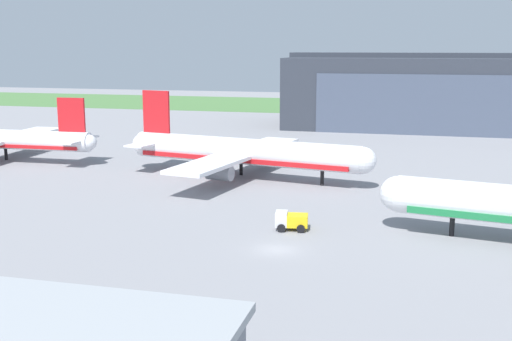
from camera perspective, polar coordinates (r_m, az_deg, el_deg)
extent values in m
plane|color=gray|center=(65.95, 1.90, -7.08)|extent=(440.00, 440.00, 0.00)
cube|color=#4B793F|center=(222.48, 10.93, 5.58)|extent=(440.00, 56.00, 0.08)
cube|color=#2D333D|center=(167.85, 15.94, 6.63)|extent=(75.00, 29.49, 17.57)
cube|color=#424C60|center=(153.14, 16.03, 5.58)|extent=(57.00, 0.30, 14.06)
cube|color=#2D333D|center=(167.45, 16.11, 9.84)|extent=(75.00, 7.08, 1.20)
sphere|color=white|center=(73.75, 12.51, -2.02)|extent=(4.01, 4.01, 4.01)
cylinder|color=black|center=(73.51, 17.06, -4.81)|extent=(0.56, 0.56, 2.07)
cylinder|color=silver|center=(100.09, -1.10, 1.72)|extent=(38.34, 10.95, 4.09)
sphere|color=silver|center=(93.44, 9.50, 0.90)|extent=(3.93, 3.93, 3.93)
sphere|color=silver|center=(109.71, -10.12, 2.38)|extent=(3.19, 3.19, 3.19)
cube|color=red|center=(100.28, -1.10, 1.09)|extent=(35.34, 10.43, 0.72)
cube|color=red|center=(107.31, -8.88, 5.20)|extent=(4.96, 1.29, 6.95)
cube|color=silver|center=(105.87, -10.06, 2.29)|extent=(4.42, 6.26, 0.28)
cube|color=silver|center=(110.89, -8.25, 2.74)|extent=(4.42, 6.26, 0.28)
cube|color=silver|center=(92.23, -4.11, 0.57)|extent=(9.05, 17.57, 0.56)
cube|color=silver|center=(108.99, 0.72, 2.22)|extent=(9.05, 17.57, 0.56)
cylinder|color=gray|center=(93.27, -3.27, -0.19)|extent=(4.23, 2.92, 2.25)
cylinder|color=gray|center=(107.69, 0.82, 1.34)|extent=(4.23, 2.92, 2.25)
cylinder|color=black|center=(95.79, 5.92, -0.68)|extent=(0.56, 0.56, 2.24)
cylinder|color=black|center=(99.44, -2.43, -0.20)|extent=(0.56, 0.56, 2.24)
cylinder|color=black|center=(103.21, -1.34, 0.22)|extent=(0.56, 0.56, 2.24)
sphere|color=silver|center=(114.16, -14.66, 2.45)|extent=(2.70, 2.70, 2.70)
cube|color=red|center=(115.06, -16.13, 4.79)|extent=(5.01, 0.50, 5.88)
cube|color=silver|center=(117.48, -15.07, 2.84)|extent=(3.56, 4.91, 0.28)
cube|color=silver|center=(112.95, -16.32, 2.45)|extent=(3.56, 4.91, 0.28)
cube|color=silver|center=(131.86, -19.80, 3.08)|extent=(6.51, 17.69, 0.56)
cylinder|color=gray|center=(131.30, -20.39, 2.46)|extent=(3.32, 1.97, 1.90)
cylinder|color=black|center=(125.29, -21.39, 1.43)|extent=(0.56, 0.56, 2.41)
cube|color=silver|center=(72.71, 2.28, -4.30)|extent=(1.62, 2.34, 1.60)
cube|color=yellow|center=(72.66, 3.72, -4.45)|extent=(2.60, 2.48, 1.30)
cylinder|color=black|center=(74.05, 2.39, -4.66)|extent=(0.96, 0.39, 0.93)
cylinder|color=black|center=(71.80, 2.26, -5.17)|extent=(0.96, 0.39, 0.93)
cylinder|color=black|center=(73.95, 4.08, -4.70)|extent=(0.96, 0.39, 0.93)
cylinder|color=black|center=(71.69, 4.01, -5.21)|extent=(0.96, 0.39, 0.93)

